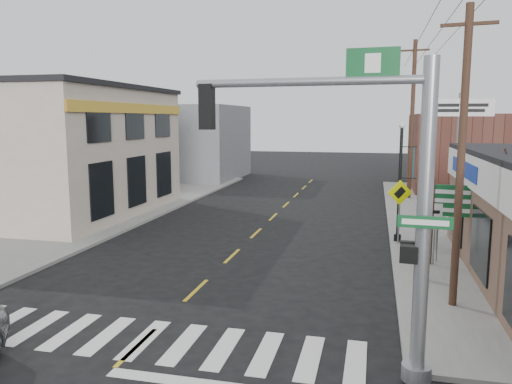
% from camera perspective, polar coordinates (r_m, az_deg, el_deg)
% --- Properties ---
extents(ground, '(140.00, 140.00, 0.00)m').
position_cam_1_polar(ground, '(12.48, -13.48, -16.84)').
color(ground, black).
rests_on(ground, ground).
extents(sidewalk_right, '(6.00, 38.00, 0.13)m').
position_cam_1_polar(sidewalk_right, '(23.89, 22.18, -4.83)').
color(sidewalk_right, slate).
rests_on(sidewalk_right, ground).
extents(sidewalk_left, '(6.00, 38.00, 0.13)m').
position_cam_1_polar(sidewalk_left, '(27.57, -18.02, -2.92)').
color(sidewalk_left, slate).
rests_on(sidewalk_left, ground).
extents(center_line, '(0.12, 56.00, 0.01)m').
position_cam_1_polar(center_line, '(19.49, -2.74, -7.30)').
color(center_line, gold).
rests_on(center_line, ground).
extents(crosswalk, '(11.00, 2.20, 0.01)m').
position_cam_1_polar(crosswalk, '(12.80, -12.64, -16.12)').
color(crosswalk, silver).
rests_on(crosswalk, ground).
extents(left_building, '(12.00, 12.00, 6.80)m').
position_cam_1_polar(left_building, '(30.22, -23.83, 4.12)').
color(left_building, '#B8AB99').
rests_on(left_building, ground).
extents(bldg_distant_right, '(8.00, 10.00, 5.60)m').
position_cam_1_polar(bldg_distant_right, '(40.66, 23.02, 4.23)').
color(bldg_distant_right, '#522E25').
rests_on(bldg_distant_right, ground).
extents(bldg_distant_left, '(9.00, 10.00, 6.40)m').
position_cam_1_polar(bldg_distant_left, '(45.10, -7.75, 5.67)').
color(bldg_distant_left, slate).
rests_on(bldg_distant_left, ground).
extents(traffic_signal_pole, '(5.09, 0.39, 6.45)m').
position_cam_1_polar(traffic_signal_pole, '(9.83, 14.36, 0.52)').
color(traffic_signal_pole, gray).
rests_on(traffic_signal_pole, sidewalk_right).
extents(guide_sign, '(1.77, 0.14, 3.09)m').
position_cam_1_polar(guide_sign, '(18.67, 21.71, -1.96)').
color(guide_sign, '#422A1E').
rests_on(guide_sign, sidewalk_right).
extents(fire_hydrant, '(0.20, 0.20, 0.63)m').
position_cam_1_polar(fire_hydrant, '(17.07, 18.74, -8.40)').
color(fire_hydrant, yellow).
rests_on(fire_hydrant, sidewalk_right).
extents(ped_crossing_sign, '(1.04, 0.07, 2.67)m').
position_cam_1_polar(ped_crossing_sign, '(21.24, 16.09, -0.91)').
color(ped_crossing_sign, gray).
rests_on(ped_crossing_sign, sidewalk_right).
extents(lamp_post, '(0.65, 0.51, 5.00)m').
position_cam_1_polar(lamp_post, '(21.62, 16.30, 2.12)').
color(lamp_post, black).
rests_on(lamp_post, sidewalk_right).
extents(dance_center_sign, '(2.97, 0.19, 6.32)m').
position_cam_1_polar(dance_center_sign, '(25.08, 22.19, 6.98)').
color(dance_center_sign, gray).
rests_on(dance_center_sign, sidewalk_right).
extents(utility_pole_near, '(1.40, 0.21, 8.08)m').
position_cam_1_polar(utility_pole_near, '(14.43, 22.40, 3.79)').
color(utility_pole_near, '#4B3926').
rests_on(utility_pole_near, sidewalk_right).
extents(utility_pole_far, '(1.75, 0.26, 10.07)m').
position_cam_1_polar(utility_pole_far, '(33.89, 17.40, 8.04)').
color(utility_pole_far, '#40281E').
rests_on(utility_pole_far, sidewalk_right).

